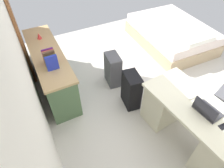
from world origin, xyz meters
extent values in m
plane|color=beige|center=(0.00, 0.00, 0.00)|extent=(5.31, 5.31, 0.00)
cube|color=white|center=(0.00, 2.06, 1.44)|extent=(4.31, 0.10, 2.88)
cube|color=brown|center=(1.61, 1.98, 1.02)|extent=(0.88, 0.05, 2.04)
cube|color=beige|center=(-1.07, 0.27, 0.70)|extent=(1.49, 0.78, 0.04)
cube|color=beige|center=(-1.56, 0.23, 0.34)|extent=(0.45, 0.63, 0.69)
cube|color=beige|center=(-0.59, 0.32, 0.34)|extent=(0.45, 0.63, 0.69)
cylinder|color=black|center=(-1.04, -0.58, 0.02)|extent=(0.52, 0.52, 0.04)
cube|color=#4C6B47|center=(0.90, 1.68, 0.36)|extent=(1.76, 0.44, 0.73)
cube|color=tan|center=(0.90, 1.68, 0.75)|extent=(1.80, 0.48, 0.04)
cube|color=#415B3C|center=(0.50, 1.45, 0.20)|extent=(0.67, 0.01, 0.26)
cube|color=#415B3C|center=(1.29, 1.45, 0.20)|extent=(0.67, 0.01, 0.26)
cube|color=tan|center=(1.09, -1.17, 0.14)|extent=(1.95, 1.47, 0.28)
cube|color=silver|center=(1.09, -1.17, 0.38)|extent=(1.89, 1.40, 0.20)
cube|color=white|center=(0.42, -1.15, 0.53)|extent=(0.50, 0.70, 0.10)
cube|color=black|center=(-0.11, 0.64, 0.31)|extent=(0.39, 0.27, 0.63)
cube|color=#4C4C51|center=(0.49, 0.66, 0.30)|extent=(0.38, 0.26, 0.61)
cube|color=#333338|center=(-1.15, 0.22, 0.73)|extent=(0.33, 0.25, 0.02)
cube|color=black|center=(-1.16, 0.33, 0.83)|extent=(0.31, 0.04, 0.19)
ellipsoid|color=white|center=(-0.90, 0.24, 0.74)|extent=(0.07, 0.10, 0.03)
cube|color=black|center=(-1.39, 0.21, 0.73)|extent=(0.08, 0.14, 0.01)
cube|color=#2433B0|center=(0.41, 1.68, 0.89)|extent=(0.04, 0.17, 0.24)
cube|color=#336A47|center=(0.45, 1.68, 0.88)|extent=(0.03, 0.17, 0.21)
cube|color=#8E9E22|center=(0.49, 1.68, 0.86)|extent=(0.03, 0.17, 0.19)
cube|color=brown|center=(0.53, 1.68, 0.89)|extent=(0.04, 0.17, 0.24)
cube|color=#A93C36|center=(0.57, 1.68, 0.88)|extent=(0.04, 0.17, 0.22)
cube|color=#5F2274|center=(0.61, 1.68, 0.89)|extent=(0.02, 0.17, 0.24)
cube|color=#9D52B1|center=(0.65, 1.68, 0.87)|extent=(0.03, 0.17, 0.21)
cone|color=red|center=(1.35, 1.68, 0.82)|extent=(0.08, 0.08, 0.11)
camera|label=1|loc=(-1.91, 1.91, 2.62)|focal=31.27mm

